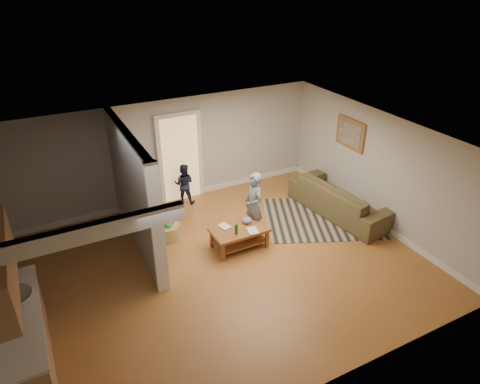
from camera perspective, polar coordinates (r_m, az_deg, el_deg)
name	(u,v)px	position (r m, az deg, el deg)	size (l,w,h in m)	color
ground	(222,267)	(8.35, -2.41, -9.93)	(7.50, 7.50, 0.00)	#8F5E24
room_shell	(155,204)	(7.59, -11.32, -1.56)	(7.54, 6.02, 2.52)	#A7A5A0
area_rug	(323,218)	(9.99, 10.99, -3.40)	(2.62, 1.92, 0.01)	black
sofa	(339,213)	(10.28, 13.06, -2.68)	(2.55, 1.00, 0.74)	#473823
coffee_table	(240,232)	(8.69, -0.02, -5.38)	(1.13, 0.67, 0.67)	brown
tv_console	(139,194)	(9.45, -13.34, -0.21)	(0.58, 1.38, 1.17)	brown
speaker_left	(151,230)	(8.76, -11.80, -4.94)	(0.09, 0.09, 0.90)	black
speaker_right	(131,197)	(10.02, -14.27, -0.62)	(0.09, 0.09, 0.94)	black
toy_basket	(168,231)	(9.14, -9.59, -5.13)	(0.51, 0.51, 0.46)	#AB8D4A
child	(253,234)	(9.27, 1.76, -5.57)	(0.52, 0.34, 1.43)	slate
toddler	(185,202)	(10.53, -7.31, -1.35)	(0.49, 0.38, 1.01)	#1B1F38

